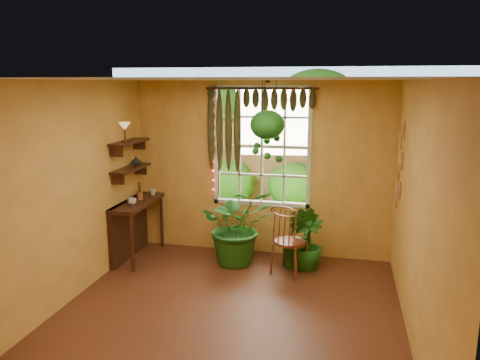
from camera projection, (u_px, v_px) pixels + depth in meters
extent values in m
plane|color=#522617|center=(226.00, 319.00, 5.37)|extent=(4.50, 4.50, 0.00)
plane|color=silver|center=(224.00, 79.00, 4.82)|extent=(4.50, 4.50, 0.00)
plane|color=#E9AA4F|center=(261.00, 169.00, 7.24)|extent=(4.00, 0.00, 4.00)
plane|color=#E9AA4F|center=(61.00, 196.00, 5.53)|extent=(0.00, 4.50, 4.50)
plane|color=#E9AA4F|center=(419.00, 217.00, 4.66)|extent=(0.00, 4.50, 4.50)
cube|color=silver|center=(262.00, 146.00, 7.20)|extent=(1.52, 0.10, 1.86)
cube|color=white|center=(262.00, 146.00, 7.23)|extent=(1.38, 0.01, 1.78)
cylinder|color=#371A0F|center=(261.00, 88.00, 6.91)|extent=(1.70, 0.04, 0.04)
cube|color=#371A0F|center=(137.00, 203.00, 7.11)|extent=(0.40, 1.20, 0.06)
cube|color=#371A0F|center=(129.00, 229.00, 7.23)|extent=(0.08, 1.18, 0.90)
cylinder|color=#371A0F|center=(132.00, 243.00, 6.64)|extent=(0.05, 0.05, 0.86)
cylinder|color=#371A0F|center=(162.00, 221.00, 7.69)|extent=(0.05, 0.05, 0.86)
cube|color=#371A0F|center=(131.00, 168.00, 7.02)|extent=(0.25, 0.90, 0.04)
cube|color=#371A0F|center=(130.00, 142.00, 6.94)|extent=(0.25, 0.90, 0.04)
cube|color=#1F601B|center=(295.00, 186.00, 12.30)|extent=(14.00, 10.00, 0.04)
cube|color=olive|center=(287.00, 163.00, 10.39)|extent=(12.00, 0.10, 1.80)
plane|color=#91C4F3|center=(303.00, 121.00, 13.69)|extent=(12.00, 0.00, 12.00)
cylinder|color=brown|center=(290.00, 242.00, 6.60)|extent=(0.56, 0.56, 0.04)
torus|color=brown|center=(285.00, 211.00, 6.34)|extent=(0.40, 0.17, 0.41)
imported|color=#184D14|center=(238.00, 226.00, 6.93)|extent=(1.32, 1.24, 1.17)
imported|color=#184D14|center=(299.00, 236.00, 6.78)|extent=(0.57, 0.49, 0.95)
imported|color=#184D14|center=(307.00, 242.00, 6.76)|extent=(0.58, 0.58, 0.80)
ellipsoid|color=black|center=(267.00, 130.00, 6.71)|extent=(0.29, 0.29, 0.18)
ellipsoid|color=#184D14|center=(267.00, 125.00, 6.70)|extent=(0.50, 0.50, 0.42)
imported|color=silver|center=(132.00, 201.00, 6.89)|extent=(0.16, 0.16, 0.10)
imported|color=beige|center=(153.00, 192.00, 7.47)|extent=(0.10, 0.10, 0.09)
cylinder|color=brown|center=(140.00, 196.00, 7.19)|extent=(0.09, 0.09, 0.12)
imported|color=#B2AD99|center=(136.00, 161.00, 7.17)|extent=(0.17, 0.17, 0.14)
cylinder|color=#593419|center=(125.00, 141.00, 6.77)|extent=(0.10, 0.10, 0.03)
cylinder|color=#593419|center=(125.00, 135.00, 6.75)|extent=(0.02, 0.02, 0.17)
cone|color=slate|center=(125.00, 126.00, 6.72)|extent=(0.17, 0.17, 0.12)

